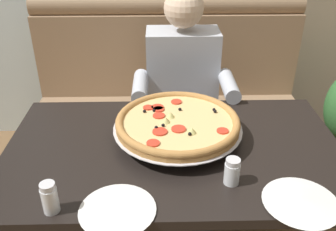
% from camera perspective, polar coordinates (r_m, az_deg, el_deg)
% --- Properties ---
extents(booth_bench, '(1.72, 0.78, 1.13)m').
position_cam_1_polar(booth_bench, '(2.45, 0.07, -0.07)').
color(booth_bench, '#937556').
rests_on(booth_bench, ground_plane).
extents(dining_table, '(1.37, 0.82, 0.75)m').
position_cam_1_polar(dining_table, '(1.57, 0.91, -7.59)').
color(dining_table, black).
rests_on(dining_table, ground_plane).
extents(diner_main, '(0.54, 0.64, 1.27)m').
position_cam_1_polar(diner_main, '(2.07, 2.33, 3.81)').
color(diner_main, '#2D3342').
rests_on(diner_main, ground_plane).
extents(pizza, '(0.53, 0.53, 0.11)m').
position_cam_1_polar(pizza, '(1.53, 1.48, -1.13)').
color(pizza, silver).
rests_on(pizza, dining_table).
extents(shaker_oregano, '(0.05, 0.05, 0.11)m').
position_cam_1_polar(shaker_oregano, '(1.26, -17.64, -12.18)').
color(shaker_oregano, white).
rests_on(shaker_oregano, dining_table).
extents(shaker_pepper_flakes, '(0.06, 0.06, 0.10)m').
position_cam_1_polar(shaker_pepper_flakes, '(1.33, 9.78, -8.67)').
color(shaker_pepper_flakes, white).
rests_on(shaker_pepper_flakes, dining_table).
extents(plate_near_left, '(0.25, 0.25, 0.02)m').
position_cam_1_polar(plate_near_left, '(1.24, -7.77, -13.96)').
color(plate_near_left, white).
rests_on(plate_near_left, dining_table).
extents(plate_near_right, '(0.25, 0.25, 0.02)m').
position_cam_1_polar(plate_near_right, '(1.33, 19.72, -12.22)').
color(plate_near_right, white).
rests_on(plate_near_right, dining_table).
extents(patio_chair, '(0.40, 0.40, 0.86)m').
position_cam_1_polar(patio_chair, '(3.95, -23.69, 11.18)').
color(patio_chair, black).
rests_on(patio_chair, ground_plane).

